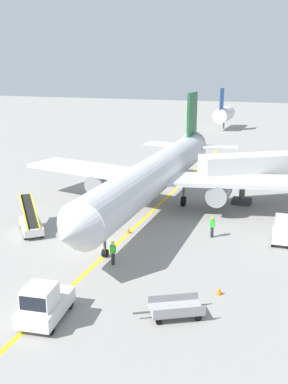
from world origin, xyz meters
name	(u,v)px	position (x,y,z in m)	size (l,w,h in m)	color
ground_plane	(96,247)	(0.00, 0.00, 0.00)	(300.00, 300.00, 0.00)	gray
taxi_line_yellow	(135,227)	(1.16, 5.00, 0.00)	(0.30, 80.00, 0.01)	yellow
airliner	(157,173)	(1.15, 10.69, 3.42)	(28.60, 35.27, 10.10)	silver
jet_bridge	(273,167)	(11.09, 16.67, 3.54)	(12.09, 9.11, 4.85)	silver
pushback_tug	(44,304)	(2.03, -9.94, 0.99)	(2.38, 3.83, 2.20)	silver
baggage_tug_near_wing	(281,231)	(12.83, 5.77, 0.93)	(1.45, 2.47, 2.10)	silver
belt_loader_forward_hold	(31,223)	(-6.27, 0.93, 0.78)	(4.26, 4.56, 2.59)	silver
baggage_cart_loaded	(176,309)	(8.37, -7.12, 0.47)	(3.65, 2.75, 0.94)	#A5A5A8
ground_crew_marshaller	(212,226)	(7.67, 5.04, 0.91)	(0.36, 0.24, 1.70)	#26262D
ground_crew_wing_walker	(113,252)	(2.50, -2.33, 0.91)	(0.36, 0.24, 1.70)	#26262D
safety_cone_nose_left	(129,231)	(1.19, 3.54, 0.22)	(0.36, 0.36, 0.44)	orange
safety_cone_nose_right	(219,291)	(10.06, -3.88, 0.22)	(0.36, 0.36, 0.44)	orange
safety_cone_wingtip_left	(116,204)	(-2.68, 9.64, 0.22)	(0.36, 0.36, 0.44)	orange
distant_aircraft_far_left	(224,114)	(-3.87, 69.57, 3.22)	(3.00, 10.10, 8.80)	silver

